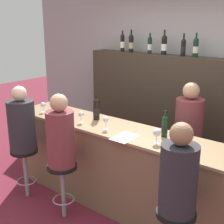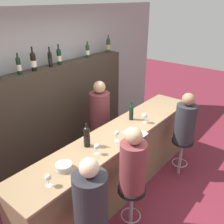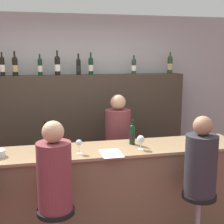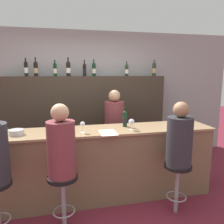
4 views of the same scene
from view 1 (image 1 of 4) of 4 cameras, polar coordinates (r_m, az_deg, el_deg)
The scene contains 24 objects.
ground_plane at distance 3.80m, azimuth -0.32°, elevation -18.91°, with size 16.00×16.00×0.00m, color maroon.
wall_back at distance 4.76m, azimuth 13.81°, elevation 5.13°, with size 6.40×0.05×2.60m.
bar_counter at distance 3.72m, azimuth 2.42°, elevation -10.59°, with size 3.33×0.60×1.01m.
back_bar_cabinet at distance 4.67m, azimuth 12.26°, elevation -0.59°, with size 3.13×0.28×1.72m.
wine_bottle_counter_0 at distance 3.86m, azimuth -2.89°, elevation 0.60°, with size 0.08×0.08×0.32m.
wine_bottle_counter_1 at distance 3.34m, azimuth 9.61°, elevation -2.54°, with size 0.07×0.07×0.29m.
wine_bottle_backbar_0 at distance 5.03m, azimuth 1.92°, elevation 12.56°, with size 0.07×0.07×0.32m.
wine_bottle_backbar_1 at distance 4.93m, azimuth 3.52°, elevation 12.44°, with size 0.08×0.08×0.34m.
wine_bottle_backbar_2 at distance 4.75m, azimuth 6.91°, elevation 12.08°, with size 0.07×0.07×0.30m.
wine_bottle_backbar_3 at distance 4.63m, azimuth 9.51°, elevation 12.03°, with size 0.08×0.08×0.35m.
wine_bottle_backbar_4 at distance 4.49m, azimuth 12.91°, elevation 11.49°, with size 0.07×0.07×0.31m.
wine_bottle_backbar_5 at distance 4.41m, azimuth 15.05°, elevation 11.37°, with size 0.07×0.07×0.32m.
wine_glass_0 at distance 4.27m, azimuth -12.52°, elevation 1.25°, with size 0.07×0.07×0.14m.
wine_glass_1 at distance 3.76m, azimuth -5.70°, elevation -0.47°, with size 0.07×0.07×0.14m.
wine_glass_2 at distance 3.51m, azimuth -1.15°, elevation -1.49°, with size 0.07×0.07×0.15m.
wine_glass_3 at distance 3.15m, azimuth 8.18°, elevation -3.79°, with size 0.08×0.08×0.16m.
metal_bowl at distance 4.14m, azimuth -9.17°, elevation 0.01°, with size 0.18×0.18×0.07m.
tasting_menu at distance 3.30m, azimuth 2.39°, elevation -4.66°, with size 0.21×0.30×0.00m.
bar_stool_left at distance 4.12m, azimuth -15.64°, elevation -8.49°, with size 0.34×0.34×0.65m.
guest_seated_left at distance 3.94m, azimuth -16.19°, elevation -1.97°, with size 0.33×0.33×0.81m.
bar_stool_middle at distance 3.63m, azimuth -9.04°, elevation -11.63°, with size 0.34×0.34×0.65m.
guest_seated_middle at distance 3.42m, azimuth -9.41°, elevation -4.19°, with size 0.31×0.31×0.81m.
guest_seated_right at distance 2.64m, azimuth 12.09°, elevation -11.19°, with size 0.31×0.31×0.79m.
bartender at distance 4.02m, azimuth 13.57°, elevation -6.09°, with size 0.34×0.34×1.49m.
Camera 1 is at (1.95, -2.40, 2.20)m, focal length 50.00 mm.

